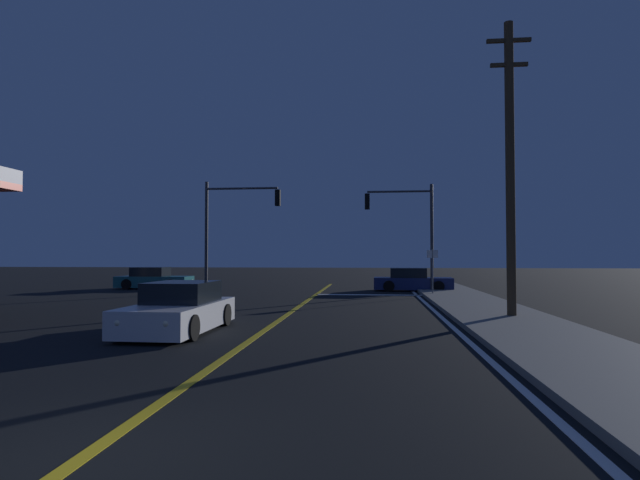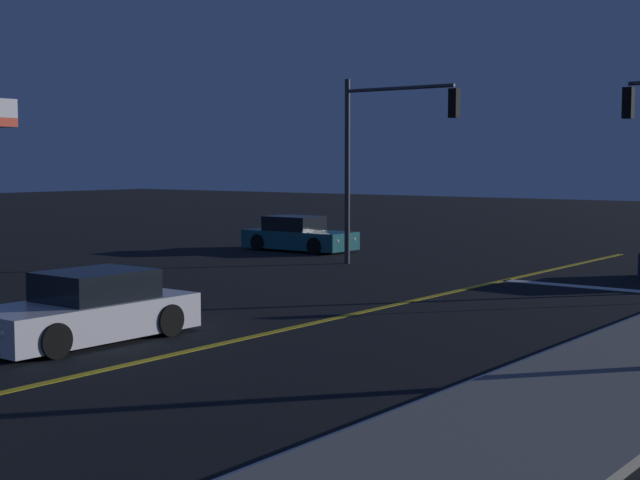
% 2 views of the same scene
% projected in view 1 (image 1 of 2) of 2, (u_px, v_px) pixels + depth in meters
% --- Properties ---
extents(ground_plane, '(160.00, 160.00, 0.00)m').
position_uv_depth(ground_plane, '(71.00, 466.00, 4.95)').
color(ground_plane, black).
extents(sidewalk_right, '(3.20, 42.04, 0.15)m').
position_uv_depth(sidewalk_right, '(505.00, 319.00, 15.84)').
color(sidewalk_right, slate).
rests_on(sidewalk_right, ground).
extents(lane_line_center, '(0.20, 39.71, 0.01)m').
position_uv_depth(lane_line_center, '(282.00, 318.00, 16.57)').
color(lane_line_center, gold).
rests_on(lane_line_center, ground).
extents(lane_line_edge_right, '(0.16, 39.71, 0.01)m').
position_uv_depth(lane_line_edge_right, '(445.00, 320.00, 16.03)').
color(lane_line_edge_right, white).
rests_on(lane_line_edge_right, ground).
extents(stop_bar, '(5.49, 0.50, 0.01)m').
position_uv_depth(stop_bar, '(368.00, 295.00, 26.40)').
color(stop_bar, white).
rests_on(stop_bar, ground).
extents(car_distant_tail_white, '(1.99, 4.42, 1.34)m').
position_uv_depth(car_distant_tail_white, '(179.00, 310.00, 13.71)').
color(car_distant_tail_white, silver).
rests_on(car_distant_tail_white, ground).
extents(car_lead_oncoming_teal, '(4.51, 1.94, 1.34)m').
position_uv_depth(car_lead_oncoming_teal, '(154.00, 279.00, 31.31)').
color(car_lead_oncoming_teal, '#195960').
rests_on(car_lead_oncoming_teal, ground).
extents(car_side_waiting_navy, '(4.55, 2.01, 1.34)m').
position_uv_depth(car_side_waiting_navy, '(412.00, 281.00, 29.41)').
color(car_side_waiting_navy, navy).
rests_on(car_side_waiting_navy, ground).
extents(traffic_signal_near_right, '(3.84, 0.28, 6.09)m').
position_uv_depth(traffic_signal_near_right, '(408.00, 220.00, 28.59)').
color(traffic_signal_near_right, '#38383D').
rests_on(traffic_signal_near_right, ground).
extents(traffic_signal_far_left, '(4.28, 0.28, 6.20)m').
position_uv_depth(traffic_signal_far_left, '(232.00, 218.00, 28.20)').
color(traffic_signal_far_left, '#38383D').
rests_on(traffic_signal_far_left, ground).
extents(utility_pole_right, '(1.40, 0.29, 9.66)m').
position_uv_depth(utility_pole_right, '(510.00, 165.00, 16.33)').
color(utility_pole_right, '#4C3823').
rests_on(utility_pole_right, ground).
extents(street_sign_corner, '(0.56, 0.10, 2.39)m').
position_uv_depth(street_sign_corner, '(433.00, 264.00, 25.62)').
color(street_sign_corner, slate).
rests_on(street_sign_corner, ground).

